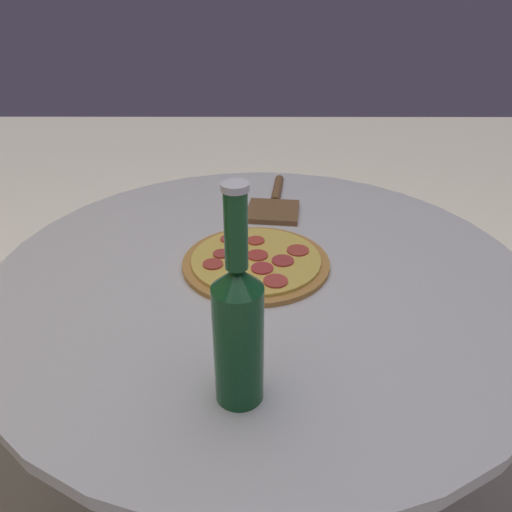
# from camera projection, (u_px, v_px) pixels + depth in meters

# --- Properties ---
(ground_plane) EXTENTS (8.00, 8.00, 0.00)m
(ground_plane) POSITION_uv_depth(u_px,v_px,m) (260.00, 512.00, 1.33)
(ground_plane) COLOR gray
(table) EXTENTS (1.02, 1.02, 0.77)m
(table) POSITION_uv_depth(u_px,v_px,m) (262.00, 337.00, 1.03)
(table) COLOR silver
(table) RESTS_ON ground_plane
(pizza) EXTENTS (0.28, 0.28, 0.02)m
(pizza) POSITION_uv_depth(u_px,v_px,m) (256.00, 261.00, 0.95)
(pizza) COLOR #B77F3D
(pizza) RESTS_ON table
(beer_bottle) EXTENTS (0.06, 0.06, 0.30)m
(beer_bottle) POSITION_uv_depth(u_px,v_px,m) (238.00, 328.00, 0.61)
(beer_bottle) COLOR #144C23
(beer_bottle) RESTS_ON table
(pizza_paddle) EXTENTS (0.27, 0.13, 0.02)m
(pizza_paddle) POSITION_uv_depth(u_px,v_px,m) (274.00, 204.00, 1.18)
(pizza_paddle) COLOR brown
(pizza_paddle) RESTS_ON table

